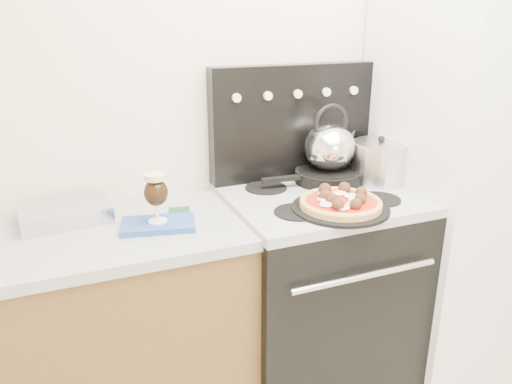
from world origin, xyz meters
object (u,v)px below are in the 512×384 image
pizza (341,201)px  skillet (328,176)px  stock_pot (379,163)px  oven_mitt (158,225)px  pizza_pan (340,208)px  fridge (457,170)px  base_cabinet (50,354)px  beer_glass (156,198)px  stove_body (316,295)px  tea_kettle (330,143)px

pizza → skillet: (0.13, 0.31, -0.01)m
pizza → stock_pot: bearing=34.6°
oven_mitt → pizza_pan: size_ratio=0.70×
fridge → pizza_pan: fridge is taller
base_cabinet → beer_glass: (0.42, -0.07, 0.58)m
fridge → stove_body: bearing=178.0°
pizza → skillet: bearing=67.9°
base_cabinet → beer_glass: size_ratio=7.90×
pizza → base_cabinet: bearing=169.2°
fridge → skillet: (-0.59, 0.15, -0.00)m
base_cabinet → tea_kettle: size_ratio=5.90×
skillet → tea_kettle: tea_kettle is taller
base_cabinet → tea_kettle: 1.39m
oven_mitt → stock_pot: 1.01m
tea_kettle → stove_body: bearing=-131.7°
base_cabinet → pizza_pan: (1.09, -0.21, 0.50)m
oven_mitt → stock_pot: size_ratio=1.11×
skillet → tea_kettle: 0.15m
pizza_pan → stock_pot: (0.34, 0.23, 0.08)m
skillet → stock_pot: size_ratio=1.25×
oven_mitt → skillet: size_ratio=0.89×
stove_body → base_cabinet: bearing=178.7°
fridge → oven_mitt: fridge is taller
stove_body → fridge: bearing=-2.0°
fridge → pizza_pan: (-0.72, -0.16, -0.02)m
pizza_pan → tea_kettle: 0.38m
beer_glass → stove_body: bearing=3.5°
stove_body → tea_kettle: (0.11, 0.13, 0.66)m
oven_mitt → pizza: (0.67, -0.14, 0.04)m
base_cabinet → pizza: bearing=-10.8°
oven_mitt → skillet: 0.81m
pizza → skillet: 0.34m
base_cabinet → tea_kettle: tea_kettle is taller
stove_body → tea_kettle: size_ratio=3.58×
pizza → oven_mitt: bearing=168.1°
oven_mitt → stock_pot: stock_pot is taller
stock_pot → tea_kettle: bearing=159.2°
tea_kettle → fridge: bearing=-15.4°
stove_body → beer_glass: (-0.68, -0.04, 0.57)m
oven_mitt → tea_kettle: bearing=12.0°
oven_mitt → tea_kettle: (0.79, 0.17, 0.18)m
base_cabinet → stock_pot: bearing=0.9°
oven_mitt → tea_kettle: tea_kettle is taller
pizza_pan → skillet: size_ratio=1.26×
base_cabinet → pizza: size_ratio=4.67×
oven_mitt → skillet: skillet is taller
base_cabinet → stock_pot: (1.42, 0.02, 0.58)m
stove_body → pizza: size_ratio=2.84×
pizza_pan → pizza: size_ratio=1.20×
base_cabinet → pizza_pan: size_ratio=3.90×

